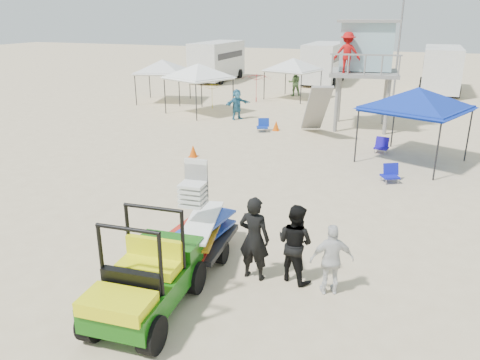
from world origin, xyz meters
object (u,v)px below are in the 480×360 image
(man_left, at_px, (254,238))
(lifeguard_tower, at_px, (364,50))
(surf_trailer, at_px, (197,225))
(canopy_blue, at_px, (418,91))
(utility_cart, at_px, (143,271))

(man_left, height_order, lifeguard_tower, lifeguard_tower)
(surf_trailer, bearing_deg, lifeguard_tower, 83.83)
(surf_trailer, distance_m, canopy_blue, 11.19)
(man_left, xyz_separation_m, lifeguard_tower, (0.16, 15.81, 2.88))
(lifeguard_tower, relative_size, canopy_blue, 1.20)
(surf_trailer, bearing_deg, utility_cart, -90.12)
(utility_cart, distance_m, lifeguard_tower, 18.16)
(utility_cart, height_order, surf_trailer, surf_trailer)
(surf_trailer, height_order, man_left, surf_trailer)
(surf_trailer, xyz_separation_m, man_left, (1.52, -0.30, 0.08))
(utility_cart, relative_size, lifeguard_tower, 0.54)
(surf_trailer, height_order, canopy_blue, canopy_blue)
(utility_cart, height_order, canopy_blue, canopy_blue)
(man_left, bearing_deg, utility_cart, 56.72)
(utility_cart, relative_size, surf_trailer, 1.08)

